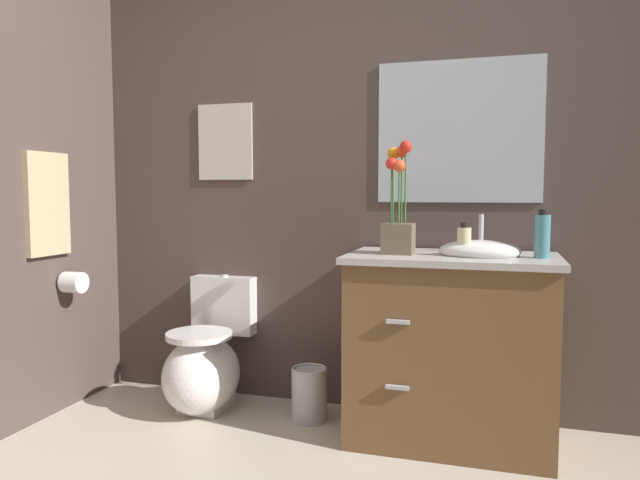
# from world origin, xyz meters

# --- Properties ---
(wall_back) EXTENTS (4.70, 0.05, 2.50)m
(wall_back) POSITION_xyz_m (0.20, 1.68, 1.25)
(wall_back) COLOR #4C3D38
(wall_back) RESTS_ON ground_plane
(toilet) EXTENTS (0.38, 0.59, 0.69)m
(toilet) POSITION_xyz_m (-0.79, 1.38, 0.24)
(toilet) COLOR white
(toilet) RESTS_ON ground_plane
(vanity_cabinet) EXTENTS (0.94, 0.56, 1.05)m
(vanity_cabinet) POSITION_xyz_m (0.48, 1.36, 0.45)
(vanity_cabinet) COLOR brown
(vanity_cabinet) RESTS_ON ground_plane
(flower_vase) EXTENTS (0.14, 0.14, 0.52)m
(flower_vase) POSITION_xyz_m (0.24, 1.33, 1.03)
(flower_vase) COLOR brown
(flower_vase) RESTS_ON vanity_cabinet
(soap_bottle) EXTENTS (0.07, 0.07, 0.21)m
(soap_bottle) POSITION_xyz_m (0.86, 1.33, 0.96)
(soap_bottle) COLOR teal
(soap_bottle) RESTS_ON vanity_cabinet
(lotion_bottle) EXTENTS (0.06, 0.06, 0.15)m
(lotion_bottle) POSITION_xyz_m (0.54, 1.30, 0.94)
(lotion_bottle) COLOR beige
(lotion_bottle) RESTS_ON vanity_cabinet
(trash_bin) EXTENTS (0.18, 0.18, 0.27)m
(trash_bin) POSITION_xyz_m (-0.21, 1.40, 0.14)
(trash_bin) COLOR #B7B7BC
(trash_bin) RESTS_ON ground_plane
(wall_poster) EXTENTS (0.32, 0.01, 0.42)m
(wall_poster) POSITION_xyz_m (-0.79, 1.65, 1.43)
(wall_poster) COLOR beige
(wall_mirror) EXTENTS (0.80, 0.01, 0.70)m
(wall_mirror) POSITION_xyz_m (0.48, 1.65, 1.45)
(wall_mirror) COLOR #B2BCC6
(hanging_towel) EXTENTS (0.03, 0.28, 0.52)m
(hanging_towel) POSITION_xyz_m (-1.50, 1.08, 1.09)
(hanging_towel) COLOR tan
(toilet_paper_roll) EXTENTS (0.11, 0.11, 0.11)m
(toilet_paper_roll) POSITION_xyz_m (-1.44, 1.19, 0.68)
(toilet_paper_roll) COLOR white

